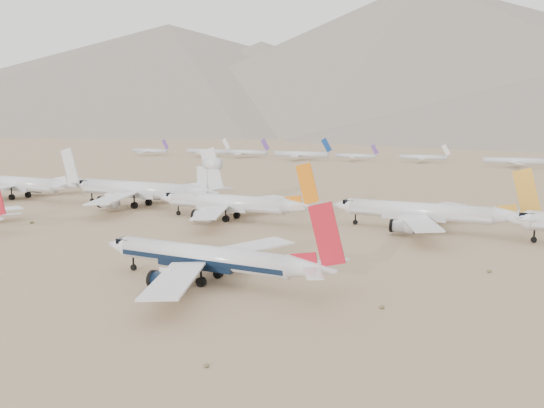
{
  "coord_description": "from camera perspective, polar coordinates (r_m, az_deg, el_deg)",
  "views": [
    {
      "loc": [
        44.07,
        -77.92,
        28.98
      ],
      "look_at": [
        -18.92,
        50.62,
        7.0
      ],
      "focal_mm": 35.0,
      "sensor_mm": 36.0,
      "label": 1
    }
  ],
  "objects": [
    {
      "name": "ground",
      "position": [
        94.09,
        -3.26,
        -9.22
      ],
      "size": [
        7000.0,
        7000.0,
        0.0
      ],
      "primitive_type": "plane",
      "color": "#886A4F",
      "rests_on": "ground"
    },
    {
      "name": "distant_storage_row",
      "position": [
        401.28,
        10.29,
        5.08
      ],
      "size": [
        471.08,
        53.97,
        15.35
      ],
      "color": "silver",
      "rests_on": "ground"
    },
    {
      "name": "desert_scrub",
      "position": [
        75.22,
        -16.66,
        -14.08
      ],
      "size": [
        261.14,
        121.67,
        0.63
      ],
      "color": "brown",
      "rests_on": "ground"
    },
    {
      "name": "row2_gold_tail",
      "position": [
        149.04,
        16.35,
        -0.86
      ],
      "size": [
        50.81,
        49.69,
        18.09
      ],
      "color": "silver",
      "rests_on": "ground"
    },
    {
      "name": "main_airliner",
      "position": [
        97.37,
        -6.4,
        -5.86
      ],
      "size": [
        46.88,
        45.79,
        16.54
      ],
      "color": "silver",
      "rests_on": "ground"
    },
    {
      "name": "row2_white_trijet",
      "position": [
        187.57,
        -13.53,
        1.51
      ],
      "size": [
        60.31,
        58.94,
        21.37
      ],
      "color": "silver",
      "rests_on": "ground"
    },
    {
      "name": "row2_white_twin",
      "position": [
        224.8,
        -25.44,
        1.94
      ],
      "size": [
        56.74,
        55.52,
        20.27
      ],
      "color": "silver",
      "rests_on": "ground"
    },
    {
      "name": "row2_orange_tail",
      "position": [
        158.62,
        -4.21,
        0.05
      ],
      "size": [
        51.03,
        49.93,
        18.2
      ],
      "color": "silver",
      "rests_on": "ground"
    }
  ]
}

